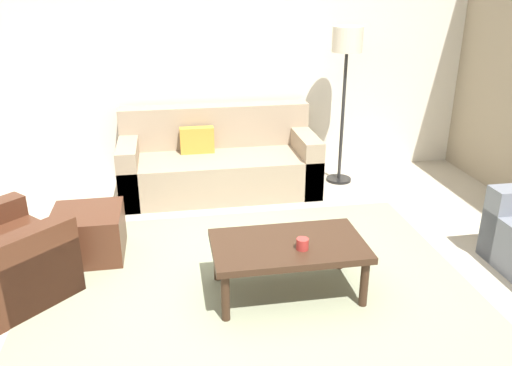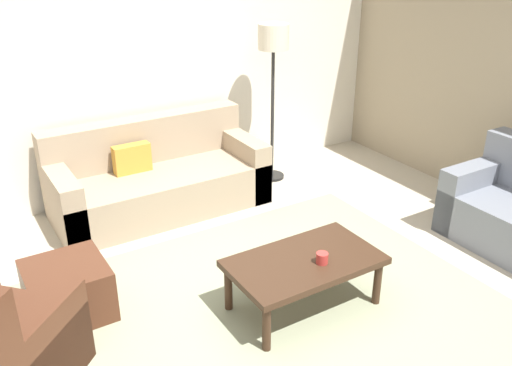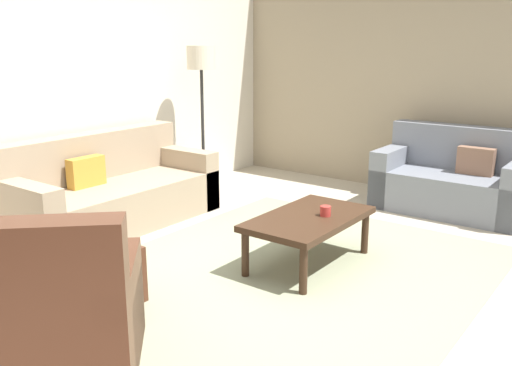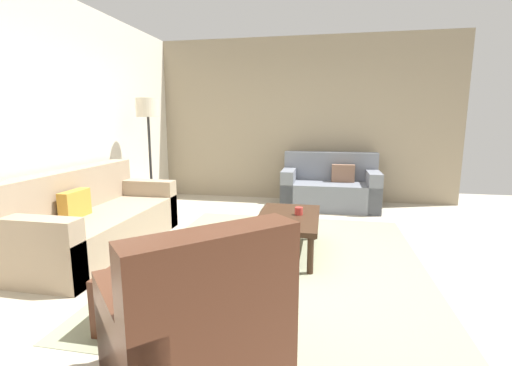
% 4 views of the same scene
% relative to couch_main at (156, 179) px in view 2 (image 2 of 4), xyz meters
% --- Properties ---
extents(ground_plane, '(8.00, 8.00, 0.00)m').
position_rel_couch_main_xyz_m(ground_plane, '(0.03, -2.10, -0.30)').
color(ground_plane, '#B2A893').
extents(rear_partition, '(6.00, 0.12, 2.80)m').
position_rel_couch_main_xyz_m(rear_partition, '(0.03, 0.50, 1.10)').
color(rear_partition, silver).
rests_on(rear_partition, ground_plane).
extents(area_rug, '(3.32, 2.76, 0.01)m').
position_rel_couch_main_xyz_m(area_rug, '(0.03, -2.10, -0.29)').
color(area_rug, gray).
rests_on(area_rug, ground_plane).
extents(couch_main, '(2.07, 0.91, 0.88)m').
position_rel_couch_main_xyz_m(couch_main, '(0.00, 0.00, 0.00)').
color(couch_main, gray).
rests_on(couch_main, ground_plane).
extents(ottoman, '(0.56, 0.56, 0.40)m').
position_rel_couch_main_xyz_m(ottoman, '(-1.22, -1.31, -0.10)').
color(ottoman, '#4C2819').
rests_on(ottoman, ground_plane).
extents(coffee_table, '(1.10, 0.64, 0.41)m').
position_rel_couch_main_xyz_m(coffee_table, '(0.29, -2.13, 0.06)').
color(coffee_table, '#382316').
rests_on(coffee_table, ground_plane).
extents(cup, '(0.09, 0.09, 0.08)m').
position_rel_couch_main_xyz_m(cup, '(0.36, -2.24, 0.15)').
color(cup, '#B2332D').
rests_on(cup, coffee_table).
extents(lamp_standing, '(0.32, 0.32, 1.71)m').
position_rel_couch_main_xyz_m(lamp_standing, '(1.39, -0.02, 1.11)').
color(lamp_standing, black).
rests_on(lamp_standing, ground_plane).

